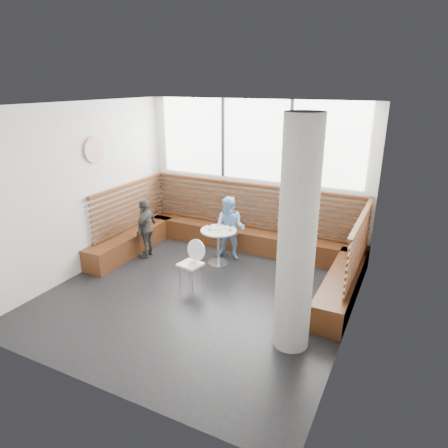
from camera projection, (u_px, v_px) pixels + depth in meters
The scene contains 15 objects.
room at pixel (197, 208), 6.45m from camera, with size 5.00×5.00×3.20m.
booth at pixel (240, 239), 8.34m from camera, with size 5.00×2.50×1.44m.
concrete_column at pixel (297, 239), 5.17m from camera, with size 0.50×0.50×3.20m, color gray.
wall_art at pixel (94, 150), 7.58m from camera, with size 0.50×0.50×0.03m, color white.
cafe_table at pixel (219, 240), 8.01m from camera, with size 0.72×0.72×0.74m.
cafe_chair at pixel (192, 259), 7.23m from camera, with size 0.40×0.39×0.84m.
adult_man at pixel (297, 241), 7.21m from camera, with size 1.05×0.60×1.62m, color brown.
child_back at pixel (230, 228), 8.22m from camera, with size 0.65×0.50×1.33m, color #87B2EB.
child_left at pixel (146, 228), 8.36m from camera, with size 0.73×0.31×1.25m, color #413F3B.
plate_near at pixel (217, 228), 8.03m from camera, with size 0.22×0.22×0.02m, color white.
plate_far at pixel (224, 227), 8.09m from camera, with size 0.20×0.20×0.01m, color white.
glass_left at pixel (209, 227), 7.95m from camera, with size 0.06×0.06×0.10m, color white.
glass_mid at pixel (219, 228), 7.84m from camera, with size 0.08×0.08×0.12m, color white.
glass_right at pixel (231, 228), 7.89m from camera, with size 0.06×0.06×0.10m, color white.
menu_card at pixel (218, 234), 7.73m from camera, with size 0.21×0.15×0.00m, color #A5C64C.
Camera 1 is at (3.14, -5.32, 3.53)m, focal length 32.00 mm.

